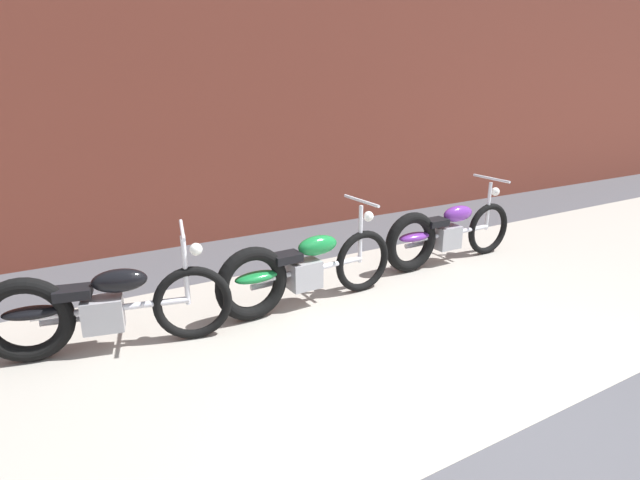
{
  "coord_description": "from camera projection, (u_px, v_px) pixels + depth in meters",
  "views": [
    {
      "loc": [
        -2.41,
        -1.73,
        2.2
      ],
      "look_at": [
        -0.15,
        2.2,
        0.75
      ],
      "focal_mm": 28.18,
      "sensor_mm": 36.0,
      "label": 1
    }
  ],
  "objects": [
    {
      "name": "motorcycle_purple",
      "position": [
        442.0,
        234.0,
        6.16
      ],
      "size": [
        2.01,
        0.58,
        1.03
      ],
      "rotation": [
        0.0,
        0.0,
        0.0
      ],
      "color": "black",
      "rests_on": "ground"
    },
    {
      "name": "motorcycle_black",
      "position": [
        92.0,
        309.0,
        4.14
      ],
      "size": [
        1.98,
        0.73,
        1.03
      ],
      "rotation": [
        0.0,
        0.0,
        -0.22
      ],
      "color": "black",
      "rests_on": "ground"
    },
    {
      "name": "motorcycle_green",
      "position": [
        297.0,
        271.0,
        4.96
      ],
      "size": [
        2.01,
        0.58,
        1.03
      ],
      "rotation": [
        0.0,
        0.0,
        0.04
      ],
      "color": "black",
      "rests_on": "ground"
    },
    {
      "name": "brick_building_wall",
      "position": [
        220.0,
        67.0,
        6.82
      ],
      "size": [
        36.0,
        0.5,
        4.74
      ],
      "primitive_type": "cube",
      "color": "brown",
      "rests_on": "ground"
    },
    {
      "name": "ground_plane",
      "position": [
        510.0,
        436.0,
        3.24
      ],
      "size": [
        80.0,
        80.0,
        0.0
      ],
      "primitive_type": "plane",
      "color": "#47474C"
    },
    {
      "name": "sidewalk_slab",
      "position": [
        358.0,
        326.0,
        4.69
      ],
      "size": [
        36.0,
        3.5,
        0.01
      ],
      "primitive_type": "cube",
      "color": "#9E998E",
      "rests_on": "ground"
    }
  ]
}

